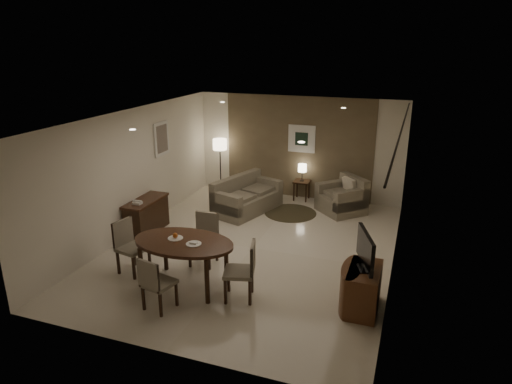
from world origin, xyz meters
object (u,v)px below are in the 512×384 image
at_px(chair_left, 133,248).
at_px(chair_right, 239,271).
at_px(tv_cabinet, 363,289).
at_px(sofa, 247,195).
at_px(console_desk, 147,216).
at_px(chair_near, 159,282).
at_px(chair_far, 203,240).
at_px(floor_lamp, 220,166).
at_px(armchair, 341,195).
at_px(side_table, 302,190).
at_px(dining_table, 185,263).

xyz_separation_m(chair_left, chair_right, (2.14, -0.18, 0.00)).
relative_size(tv_cabinet, sofa, 0.50).
bearing_deg(console_desk, chair_near, -53.90).
bearing_deg(tv_cabinet, chair_right, -169.50).
relative_size(console_desk, chair_left, 1.22).
relative_size(chair_far, floor_lamp, 0.65).
bearing_deg(floor_lamp, chair_near, -75.48).
distance_m(chair_near, armchair, 5.59).
distance_m(chair_right, armchair, 4.63).
xyz_separation_m(tv_cabinet, side_table, (-2.20, 4.74, -0.09)).
xyz_separation_m(chair_left, floor_lamp, (-0.41, 4.83, 0.26)).
height_order(chair_left, armchair, chair_left).
bearing_deg(tv_cabinet, dining_table, -174.53).
distance_m(armchair, side_table, 1.29).
bearing_deg(chair_left, dining_table, -83.40).
xyz_separation_m(tv_cabinet, chair_right, (-1.96, -0.36, 0.14)).
bearing_deg(chair_left, tv_cabinet, -75.57).
bearing_deg(armchair, floor_lamp, -143.18).
xyz_separation_m(dining_table, floor_lamp, (-1.51, 4.93, 0.33)).
bearing_deg(side_table, chair_far, -101.24).
distance_m(console_desk, chair_left, 1.87).
bearing_deg(sofa, dining_table, -158.08).
height_order(sofa, side_table, sofa).
height_order(console_desk, chair_left, chair_left).
bearing_deg(armchair, tv_cabinet, -31.24).
xyz_separation_m(chair_far, chair_left, (-1.05, -0.72, 0.01)).
bearing_deg(side_table, console_desk, -129.61).
xyz_separation_m(console_desk, chair_right, (2.93, -1.86, 0.12)).
height_order(chair_left, side_table, chair_left).
relative_size(console_desk, dining_table, 0.68).
bearing_deg(console_desk, chair_far, -27.47).
bearing_deg(dining_table, console_desk, 136.75).
relative_size(tv_cabinet, floor_lamp, 0.60).
xyz_separation_m(chair_left, armchair, (3.04, 4.36, -0.05)).
xyz_separation_m(dining_table, side_table, (0.79, 5.03, -0.15)).
height_order(chair_near, chair_right, chair_right).
xyz_separation_m(chair_right, side_table, (-0.25, 5.11, -0.23)).
xyz_separation_m(armchair, floor_lamp, (-3.45, 0.47, 0.31)).
distance_m(chair_far, armchair, 4.14).
relative_size(chair_right, side_table, 1.88).
height_order(tv_cabinet, chair_near, chair_near).
bearing_deg(chair_near, armchair, -98.33).
bearing_deg(sofa, chair_left, -175.07).
distance_m(side_table, floor_lamp, 2.35).
distance_m(chair_far, sofa, 2.93).
bearing_deg(floor_lamp, sofa, -43.48).
relative_size(tv_cabinet, chair_left, 0.92).
height_order(chair_far, side_table, chair_far).
xyz_separation_m(chair_near, sofa, (-0.23, 4.52, -0.03)).
distance_m(dining_table, side_table, 5.09).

